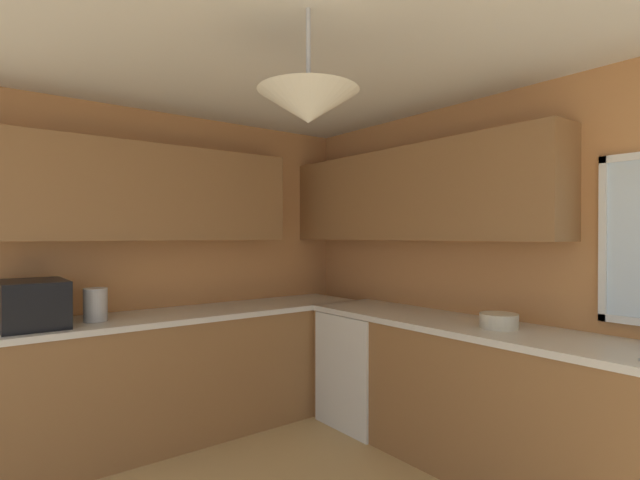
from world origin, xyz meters
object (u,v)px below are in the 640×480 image
Objects in this scene: dishwasher at (368,367)px; microwave at (33,304)px; kettle at (95,305)px; bowl at (499,321)px.

microwave is (-0.66, -2.23, 0.63)m from dishwasher.
kettle is (-0.64, -1.87, 0.59)m from dishwasher.
dishwasher is 1.82× the size of microwave.
dishwasher is at bearing 73.48° from microwave.
dishwasher is 1.25m from bowl.
kettle is 0.96× the size of bowl.
dishwasher is 3.97× the size of kettle.
microwave is at bearing -128.41° from bowl.
microwave reaches higher than dishwasher.
kettle is 2.60m from bowl.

